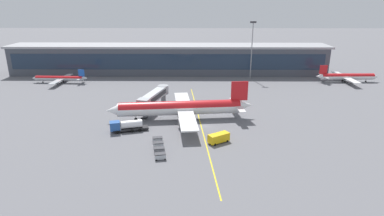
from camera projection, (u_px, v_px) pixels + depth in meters
ground_plane at (204, 126)px, 96.68m from camera, size 700.00×700.00×0.00m
apron_lead_in_line at (201, 124)px, 98.59m from camera, size 6.94×79.75×0.01m
terminal_building at (169, 59)px, 164.19m from camera, size 160.03×17.21×14.51m
main_airliner at (181, 108)px, 100.99m from camera, size 46.30×36.81×11.92m
jet_bridge at (155, 96)px, 109.97m from camera, size 8.67×20.50×6.54m
fuel_tanker at (127, 126)px, 92.39m from camera, size 11.08×5.24×3.25m
lavatory_truck at (218, 138)px, 85.20m from camera, size 6.11×5.10×2.50m
baggage_cart_0 at (160, 156)px, 76.54m from camera, size 2.88×2.03×1.48m
baggage_cart_1 at (159, 150)px, 79.53m from camera, size 2.88×2.03×1.48m
baggage_cart_2 at (158, 145)px, 82.52m from camera, size 2.88×2.03×1.48m
baggage_cart_3 at (157, 140)px, 85.51m from camera, size 2.88×2.03×1.48m
commuter_jet_far at (347, 77)px, 147.70m from camera, size 29.30×23.15×7.86m
commuter_jet_near at (60, 78)px, 146.11m from camera, size 25.94×20.67×6.32m
apron_light_mast_0 at (252, 46)px, 149.88m from camera, size 2.80×0.50×26.73m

